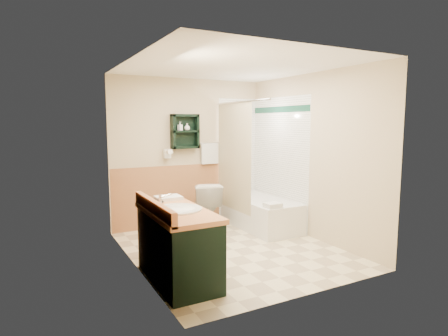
# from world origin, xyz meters

# --- Properties ---
(floor) EXTENTS (3.00, 3.00, 0.00)m
(floor) POSITION_xyz_m (0.00, 0.00, 0.00)
(floor) COLOR beige
(floor) RESTS_ON ground
(back_wall) EXTENTS (2.60, 0.04, 2.40)m
(back_wall) POSITION_xyz_m (0.00, 1.52, 1.20)
(back_wall) COLOR beige
(back_wall) RESTS_ON ground
(left_wall) EXTENTS (0.04, 3.00, 2.40)m
(left_wall) POSITION_xyz_m (-1.32, 0.00, 1.20)
(left_wall) COLOR beige
(left_wall) RESTS_ON ground
(right_wall) EXTENTS (0.04, 3.00, 2.40)m
(right_wall) POSITION_xyz_m (1.32, 0.00, 1.20)
(right_wall) COLOR beige
(right_wall) RESTS_ON ground
(ceiling) EXTENTS (2.60, 3.00, 0.04)m
(ceiling) POSITION_xyz_m (0.00, 0.00, 2.42)
(ceiling) COLOR white
(ceiling) RESTS_ON back_wall
(wainscot_left) EXTENTS (2.98, 2.98, 1.00)m
(wainscot_left) POSITION_xyz_m (-1.29, 0.00, 0.50)
(wainscot_left) COLOR tan
(wainscot_left) RESTS_ON left_wall
(wainscot_back) EXTENTS (2.58, 2.58, 1.00)m
(wainscot_back) POSITION_xyz_m (0.00, 1.49, 0.50)
(wainscot_back) COLOR tan
(wainscot_back) RESTS_ON back_wall
(mirror_frame) EXTENTS (1.30, 1.30, 1.00)m
(mirror_frame) POSITION_xyz_m (-1.27, -0.55, 1.50)
(mirror_frame) COLOR brown
(mirror_frame) RESTS_ON left_wall
(mirror_glass) EXTENTS (1.20, 1.20, 0.90)m
(mirror_glass) POSITION_xyz_m (-1.27, -0.55, 1.50)
(mirror_glass) COLOR white
(mirror_glass) RESTS_ON left_wall
(tile_right) EXTENTS (1.50, 1.50, 2.10)m
(tile_right) POSITION_xyz_m (1.28, 0.75, 1.05)
(tile_right) COLOR white
(tile_right) RESTS_ON right_wall
(tile_back) EXTENTS (0.95, 0.95, 2.10)m
(tile_back) POSITION_xyz_m (1.03, 1.48, 1.05)
(tile_back) COLOR white
(tile_back) RESTS_ON back_wall
(tile_accent) EXTENTS (1.50, 1.50, 0.10)m
(tile_accent) POSITION_xyz_m (1.27, 0.75, 1.90)
(tile_accent) COLOR #124030
(tile_accent) RESTS_ON right_wall
(wall_shelf) EXTENTS (0.45, 0.15, 0.55)m
(wall_shelf) POSITION_xyz_m (-0.10, 1.41, 1.55)
(wall_shelf) COLOR black
(wall_shelf) RESTS_ON back_wall
(hair_dryer) EXTENTS (0.10, 0.24, 0.18)m
(hair_dryer) POSITION_xyz_m (-0.40, 1.43, 1.20)
(hair_dryer) COLOR white
(hair_dryer) RESTS_ON back_wall
(towel_bar) EXTENTS (0.40, 0.06, 0.40)m
(towel_bar) POSITION_xyz_m (0.35, 1.45, 1.35)
(towel_bar) COLOR silver
(towel_bar) RESTS_ON back_wall
(curtain_rod) EXTENTS (0.03, 1.60, 0.03)m
(curtain_rod) POSITION_xyz_m (0.53, 0.75, 2.00)
(curtain_rod) COLOR silver
(curtain_rod) RESTS_ON back_wall
(shower_curtain) EXTENTS (1.05, 1.05, 1.70)m
(shower_curtain) POSITION_xyz_m (0.53, 0.92, 1.15)
(shower_curtain) COLOR beige
(shower_curtain) RESTS_ON curtain_rod
(vanity) EXTENTS (0.59, 1.22, 0.77)m
(vanity) POSITION_xyz_m (-0.99, -0.56, 0.39)
(vanity) COLOR black
(vanity) RESTS_ON ground
(bathtub) EXTENTS (0.70, 1.50, 0.47)m
(bathtub) POSITION_xyz_m (0.93, 0.77, 0.23)
(bathtub) COLOR white
(bathtub) RESTS_ON ground
(toilet) EXTENTS (0.63, 0.85, 0.74)m
(toilet) POSITION_xyz_m (0.14, 1.12, 0.37)
(toilet) COLOR white
(toilet) RESTS_ON ground
(counter_towel) EXTENTS (0.30, 0.24, 0.04)m
(counter_towel) POSITION_xyz_m (-0.89, -0.00, 0.79)
(counter_towel) COLOR silver
(counter_towel) RESTS_ON vanity
(vanity_book) EXTENTS (0.16, 0.04, 0.21)m
(vanity_book) POSITION_xyz_m (-1.16, -0.06, 0.88)
(vanity_book) COLOR black
(vanity_book) RESTS_ON vanity
(tub_towel) EXTENTS (0.23, 0.19, 0.07)m
(tub_towel) POSITION_xyz_m (0.73, 0.13, 0.50)
(tub_towel) COLOR silver
(tub_towel) RESTS_ON bathtub
(soap_bottle_a) EXTENTS (0.11, 0.15, 0.06)m
(soap_bottle_a) POSITION_xyz_m (-0.19, 1.40, 1.60)
(soap_bottle_a) COLOR white
(soap_bottle_a) RESTS_ON wall_shelf
(soap_bottle_b) EXTENTS (0.12, 0.14, 0.09)m
(soap_bottle_b) POSITION_xyz_m (-0.07, 1.40, 1.61)
(soap_bottle_b) COLOR white
(soap_bottle_b) RESTS_ON wall_shelf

